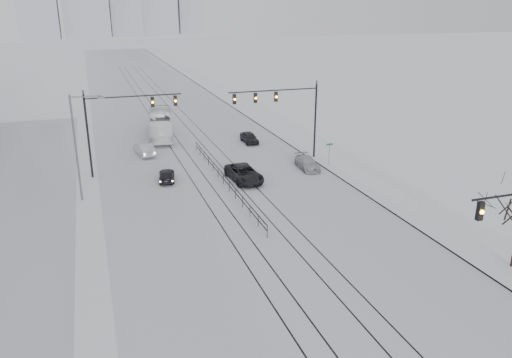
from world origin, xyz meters
name	(u,v)px	position (x,y,z in m)	size (l,w,h in m)	color
road	(171,119)	(0.00, 60.00, 0.01)	(22.00, 260.00, 0.02)	silver
sidewalk_east	(258,112)	(13.50, 60.00, 0.08)	(5.00, 260.00, 0.16)	white
curb	(242,113)	(11.05, 60.00, 0.06)	(0.10, 260.00, 0.12)	gray
tram_rails	(200,155)	(0.00, 40.00, 0.02)	(5.30, 180.00, 0.01)	black
traffic_mast_ne	(286,108)	(8.15, 34.99, 5.76)	(9.60, 0.37, 8.00)	black
traffic_mast_nw	(119,118)	(-8.52, 36.00, 5.57)	(9.10, 0.37, 8.00)	black
street_light_west	(79,141)	(-12.20, 30.00, 5.21)	(2.73, 0.25, 9.00)	#595B60
median_fence	(223,179)	(0.00, 30.00, 0.53)	(0.06, 24.00, 1.00)	black
street_sign	(329,151)	(11.80, 32.00, 1.61)	(0.70, 0.06, 2.40)	#595B60
sedan_sb_inner	(167,175)	(-4.86, 32.54, 0.61)	(1.44, 3.58, 1.22)	black
sedan_sb_outer	(144,149)	(-5.83, 41.98, 0.70)	(1.48, 4.25, 1.40)	#B7B8BF
sedan_nb_front	(244,174)	(2.08, 30.25, 0.74)	(2.45, 5.32, 1.48)	black
sedan_nb_right	(307,163)	(9.25, 31.75, 0.61)	(1.70, 4.19, 1.22)	#B2B5BA
sedan_nb_far	(249,138)	(6.79, 43.32, 0.65)	(1.54, 3.83, 1.31)	black
box_truck	(161,124)	(-2.86, 49.67, 1.60)	(2.70, 11.52, 3.21)	white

